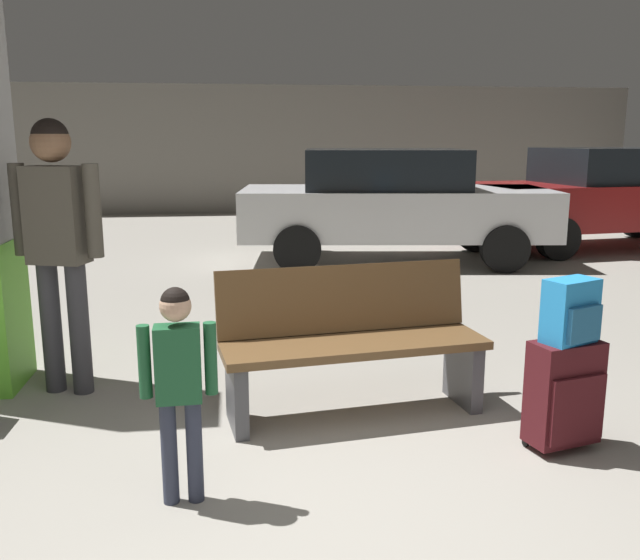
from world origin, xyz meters
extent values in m
cube|color=gray|center=(0.00, 4.00, -0.05)|extent=(18.00, 18.00, 0.10)
cube|color=gray|center=(0.00, 12.86, 1.40)|extent=(18.00, 0.12, 2.80)
cube|color=brown|center=(0.45, 1.31, 0.44)|extent=(1.64, 0.65, 0.05)
cube|color=brown|center=(0.42, 1.56, 0.68)|extent=(1.60, 0.33, 0.42)
cube|color=#4C4C51|center=(-0.26, 1.21, 0.21)|extent=(0.13, 0.41, 0.41)
cube|color=#4C4C51|center=(1.16, 1.41, 0.21)|extent=(0.13, 0.41, 0.41)
cube|color=#471419|center=(1.48, 0.71, 0.32)|extent=(0.42, 0.29, 0.56)
cube|color=#471419|center=(1.51, 0.61, 0.26)|extent=(0.34, 0.11, 0.36)
cube|color=#A5A5AA|center=(1.46, 0.79, 0.59)|extent=(0.14, 0.06, 0.02)
cylinder|color=black|center=(1.30, 0.76, 0.02)|extent=(0.03, 0.05, 0.04)
cylinder|color=black|center=(1.61, 0.84, 0.02)|extent=(0.03, 0.05, 0.04)
cube|color=#268CD8|center=(1.48, 0.71, 0.77)|extent=(0.32, 0.26, 0.34)
cube|color=#23608E|center=(1.52, 0.63, 0.72)|extent=(0.22, 0.12, 0.19)
cylinder|color=black|center=(1.48, 0.71, 0.93)|extent=(0.06, 0.05, 0.02)
cylinder|color=#33384C|center=(-0.46, 0.42, 0.25)|extent=(0.07, 0.07, 0.50)
cylinder|color=#33384C|center=(-0.58, 0.42, 0.25)|extent=(0.07, 0.07, 0.50)
cube|color=#1E5933|center=(-0.52, 0.42, 0.67)|extent=(0.21, 0.13, 0.35)
cylinder|color=#1E5933|center=(-0.37, 0.42, 0.69)|extent=(0.06, 0.06, 0.33)
cylinder|color=#1E5933|center=(-0.66, 0.41, 0.69)|extent=(0.06, 0.06, 0.33)
sphere|color=tan|center=(-0.52, 0.42, 0.94)|extent=(0.14, 0.14, 0.14)
sphere|color=black|center=(-0.52, 0.42, 0.96)|extent=(0.13, 0.13, 0.13)
cylinder|color=white|center=(-0.60, 0.52, 0.69)|extent=(0.06, 0.06, 0.10)
cylinder|color=red|center=(-0.60, 0.52, 0.76)|extent=(0.01, 0.01, 0.06)
cylinder|color=#38383D|center=(-1.27, 1.91, 0.44)|extent=(0.13, 0.13, 0.87)
cylinder|color=#38383D|center=(-1.46, 1.97, 0.44)|extent=(0.13, 0.13, 0.87)
cube|color=#4C473D|center=(-1.37, 1.94, 1.18)|extent=(0.40, 0.31, 0.62)
cylinder|color=#4C473D|center=(-1.13, 1.86, 1.21)|extent=(0.10, 0.10, 0.59)
cylinder|color=#4C473D|center=(-1.61, 2.01, 1.21)|extent=(0.10, 0.10, 0.59)
sphere|color=brown|center=(-1.37, 1.94, 1.63)|extent=(0.25, 0.25, 0.25)
sphere|color=black|center=(-1.37, 1.94, 1.67)|extent=(0.23, 0.23, 0.23)
cube|color=silver|center=(1.92, 6.43, 0.67)|extent=(4.28, 2.19, 0.64)
cube|color=black|center=(1.77, 6.45, 1.25)|extent=(2.27, 1.79, 0.52)
cylinder|color=black|center=(3.31, 7.06, 0.30)|extent=(0.62, 0.27, 0.60)
cylinder|color=black|center=(3.11, 5.47, 0.30)|extent=(0.62, 0.27, 0.60)
cylinder|color=black|center=(0.73, 7.38, 0.30)|extent=(0.62, 0.27, 0.60)
cylinder|color=black|center=(0.53, 5.79, 0.30)|extent=(0.62, 0.27, 0.60)
cube|color=maroon|center=(5.37, 7.16, 0.67)|extent=(4.28, 2.20, 0.64)
cube|color=black|center=(5.52, 7.18, 1.25)|extent=(2.28, 1.79, 0.52)
cylinder|color=black|center=(4.18, 6.20, 0.30)|extent=(0.62, 0.27, 0.60)
cylinder|color=black|center=(3.98, 7.79, 0.30)|extent=(0.62, 0.27, 0.60)
cylinder|color=black|center=(6.56, 8.12, 0.30)|extent=(0.62, 0.27, 0.60)
camera|label=1|loc=(-0.26, -2.51, 1.66)|focal=37.92mm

